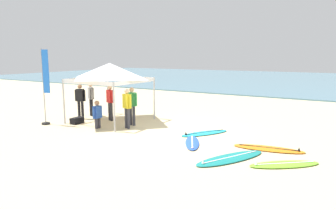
{
  "coord_description": "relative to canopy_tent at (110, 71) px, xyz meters",
  "views": [
    {
      "loc": [
        6.3,
        -10.44,
        3.1
      ],
      "look_at": [
        -0.18,
        0.52,
        1.0
      ],
      "focal_mm": 32.28,
      "sensor_mm": 36.0,
      "label": 1
    }
  ],
  "objects": [
    {
      "name": "person_green",
      "position": [
        1.39,
        -0.17,
        -1.4
      ],
      "size": [
        0.55,
        0.22,
        1.71
      ],
      "color": "#383842",
      "rests_on": "ground"
    },
    {
      "name": "person_black",
      "position": [
        -1.66,
        -0.33,
        -1.4
      ],
      "size": [
        0.53,
        0.32,
        1.71
      ],
      "color": "black",
      "rests_on": "ground"
    },
    {
      "name": "surfboard_cyan",
      "position": [
        4.78,
        0.09,
        -2.35
      ],
      "size": [
        1.63,
        2.08,
        0.19
      ],
      "color": "#23B2CC",
      "rests_on": "ground"
    },
    {
      "name": "banner_flag",
      "position": [
        -2.01,
        -2.02,
        -0.81
      ],
      "size": [
        0.6,
        0.36,
        3.4
      ],
      "color": "#99999E",
      "rests_on": "ground"
    },
    {
      "name": "person_blue",
      "position": [
        0.43,
        -1.36,
        -1.73
      ],
      "size": [
        0.24,
        0.55,
        1.2
      ],
      "color": "#383842",
      "rests_on": "ground"
    },
    {
      "name": "person_yellow",
      "position": [
        1.54,
        -0.72,
        -1.4
      ],
      "size": [
        0.52,
        0.33,
        1.71
      ],
      "color": "#383842",
      "rests_on": "ground"
    },
    {
      "name": "surfboard_lime",
      "position": [
        8.16,
        -1.98,
        -2.35
      ],
      "size": [
        1.98,
        1.75,
        0.19
      ],
      "color": "#7AD12D",
      "rests_on": "ground"
    },
    {
      "name": "gear_bag_near_tent",
      "position": [
        -1.02,
        -1.18,
        -2.25
      ],
      "size": [
        0.34,
        0.61,
        0.28
      ],
      "primitive_type": "cube",
      "rotation": [
        0.0,
        0.0,
        1.6
      ],
      "color": "black",
      "rests_on": "ground"
    },
    {
      "name": "surfboard_blue",
      "position": [
        4.95,
        -1.37,
        -2.35
      ],
      "size": [
        1.25,
        1.84,
        0.19
      ],
      "color": "blue",
      "rests_on": "ground"
    },
    {
      "name": "canopy_tent",
      "position": [
        0.0,
        0.0,
        0.0
      ],
      "size": [
        3.08,
        3.08,
        2.75
      ],
      "color": "#B7B7BC",
      "rests_on": "ground"
    },
    {
      "name": "ground_plane",
      "position": [
        3.18,
        -0.28,
        -2.39
      ],
      "size": [
        80.0,
        80.0,
        0.0
      ],
      "primitive_type": "plane",
      "color": "beige"
    },
    {
      "name": "person_red",
      "position": [
        -0.12,
        0.11,
        -1.4
      ],
      "size": [
        0.52,
        0.34,
        1.71
      ],
      "color": "#2D2D33",
      "rests_on": "ground"
    },
    {
      "name": "person_grey",
      "position": [
        -1.75,
        0.49,
        -1.4
      ],
      "size": [
        0.49,
        0.37,
        1.71
      ],
      "color": "black",
      "rests_on": "ground"
    },
    {
      "name": "surfboard_orange",
      "position": [
        7.45,
        -0.7,
        -2.35
      ],
      "size": [
        2.34,
        0.95,
        0.19
      ],
      "color": "orange",
      "rests_on": "ground"
    },
    {
      "name": "surfboard_teal",
      "position": [
        6.66,
        -2.25,
        -2.35
      ],
      "size": [
        1.82,
        2.6,
        0.19
      ],
      "color": "#19847F",
      "rests_on": "ground"
    },
    {
      "name": "sea",
      "position": [
        3.18,
        30.01,
        -2.34
      ],
      "size": [
        80.0,
        36.0,
        0.1
      ],
      "primitive_type": "cube",
      "color": "#568499",
      "rests_on": "ground"
    }
  ]
}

